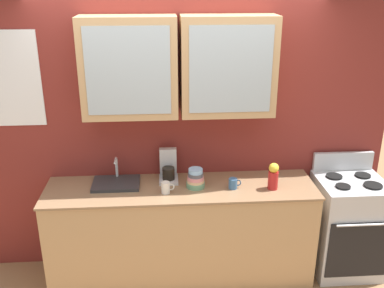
% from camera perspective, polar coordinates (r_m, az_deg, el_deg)
% --- Properties ---
extents(ground_plane, '(10.00, 10.00, 0.00)m').
position_cam_1_polar(ground_plane, '(4.39, -1.33, -16.51)').
color(ground_plane, '#936B47').
extents(back_wall_unit, '(3.88, 0.41, 2.61)m').
position_cam_1_polar(back_wall_unit, '(3.95, -1.83, 3.64)').
color(back_wall_unit, maroon).
rests_on(back_wall_unit, ground_plane).
extents(counter, '(2.40, 0.60, 0.93)m').
position_cam_1_polar(counter, '(4.12, -1.39, -11.40)').
color(counter, tan).
rests_on(counter, ground_plane).
extents(stove_range, '(0.61, 0.61, 1.11)m').
position_cam_1_polar(stove_range, '(4.46, 19.43, -9.90)').
color(stove_range, silver).
rests_on(stove_range, ground_plane).
extents(sink_faucet, '(0.42, 0.30, 0.22)m').
position_cam_1_polar(sink_faucet, '(3.99, -9.82, -4.97)').
color(sink_faucet, '#2D2D30').
rests_on(sink_faucet, counter).
extents(bowl_stack, '(0.16, 0.16, 0.17)m').
position_cam_1_polar(bowl_stack, '(3.86, 0.47, -4.57)').
color(bowl_stack, '#669972').
rests_on(bowl_stack, counter).
extents(vase, '(0.09, 0.09, 0.24)m').
position_cam_1_polar(vase, '(3.88, 10.50, -4.10)').
color(vase, '#B21E1E').
rests_on(vase, counter).
extents(cup_near_sink, '(0.11, 0.08, 0.10)m').
position_cam_1_polar(cup_near_sink, '(3.78, -3.40, -5.67)').
color(cup_near_sink, silver).
rests_on(cup_near_sink, counter).
extents(cup_near_bowls, '(0.11, 0.08, 0.09)m').
position_cam_1_polar(cup_near_bowls, '(3.87, 5.37, -5.12)').
color(cup_near_bowls, '#38608C').
rests_on(cup_near_bowls, counter).
extents(coffee_maker, '(0.17, 0.20, 0.29)m').
position_cam_1_polar(coffee_maker, '(3.99, -3.09, -3.23)').
color(coffee_maker, '#B7B7BC').
rests_on(coffee_maker, counter).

